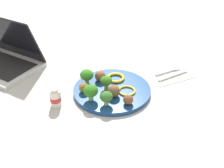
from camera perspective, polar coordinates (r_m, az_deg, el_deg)
name	(u,v)px	position (r m, az deg, el deg)	size (l,w,h in m)	color
ground_plane	(112,92)	(1.01, 0.00, -1.70)	(4.00, 4.00, 0.00)	#B2B2AD
plate	(112,90)	(1.01, 0.00, -1.33)	(0.28, 0.28, 0.02)	navy
broccoli_floret_mid_right	(106,97)	(0.91, -1.18, -2.68)	(0.04, 0.04, 0.05)	#9DBF7F
broccoli_floret_back_left	(91,91)	(0.93, -4.41, -1.45)	(0.05, 0.05, 0.06)	#93CF79
broccoli_floret_center	(106,81)	(0.99, -1.19, 0.59)	(0.04, 0.04, 0.05)	#9EBB71
broccoli_floret_front_right	(87,75)	(1.02, -5.22, 1.82)	(0.05, 0.05, 0.06)	#A5BE67
meatball_mid_right	(114,91)	(0.96, 0.33, -1.41)	(0.04, 0.04, 0.04)	brown
meatball_front_left	(84,88)	(0.98, -5.80, -0.77)	(0.04, 0.04, 0.04)	brown
meatball_mid_left	(128,100)	(0.92, 3.34, -3.21)	(0.03, 0.03, 0.03)	brown
meatball_center	(100,76)	(1.04, -2.44, 1.66)	(0.04, 0.04, 0.04)	brown
pepper_ring_back_left	(127,91)	(0.99, 3.05, -1.41)	(0.06, 0.06, 0.01)	yellow
pepper_ring_mid_right	(116,78)	(1.06, 0.75, 1.29)	(0.07, 0.07, 0.01)	yellow
napkin	(170,74)	(1.14, 11.82, 1.98)	(0.17, 0.12, 0.01)	white
fork	(169,71)	(1.15, 11.64, 2.71)	(0.12, 0.02, 0.01)	silver
knife	(174,75)	(1.13, 12.64, 1.85)	(0.15, 0.03, 0.01)	silver
yogurt_bottle	(55,98)	(0.95, -11.53, -2.79)	(0.04, 0.04, 0.07)	white
laptop	(3,57)	(1.25, -21.51, 5.16)	(0.36, 0.39, 0.21)	silver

